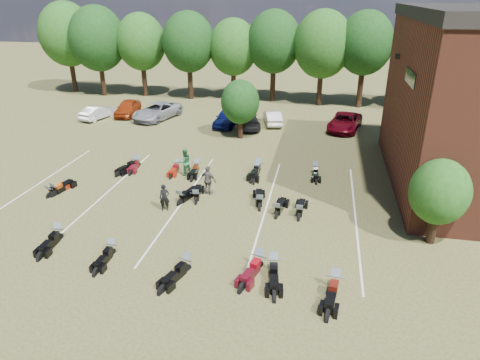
% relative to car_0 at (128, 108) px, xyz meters
% --- Properties ---
extents(ground, '(160.00, 160.00, 0.00)m').
position_rel_car_0_xyz_m(ground, '(14.51, -20.45, -0.77)').
color(ground, brown).
rests_on(ground, ground).
extents(car_0, '(2.37, 4.70, 1.53)m').
position_rel_car_0_xyz_m(car_0, '(0.00, 0.00, 0.00)').
color(car_0, maroon).
rests_on(car_0, ground).
extents(car_1, '(2.31, 4.14, 1.29)m').
position_rel_car_0_xyz_m(car_1, '(-2.32, -1.83, -0.12)').
color(car_1, '#BCBDC0').
rests_on(car_1, ground).
extents(car_2, '(4.04, 6.18, 1.58)m').
position_rel_car_0_xyz_m(car_2, '(3.42, -0.72, 0.02)').
color(car_2, gray).
rests_on(car_2, ground).
extents(car_3, '(3.39, 5.33, 1.44)m').
position_rel_car_0_xyz_m(car_3, '(12.55, -1.81, -0.05)').
color(car_3, black).
rests_on(car_3, ground).
extents(car_4, '(2.17, 4.60, 1.52)m').
position_rel_car_0_xyz_m(car_4, '(10.63, -1.63, -0.01)').
color(car_4, '#0B1351').
rests_on(car_4, ground).
extents(car_5, '(2.33, 4.17, 1.30)m').
position_rel_car_0_xyz_m(car_5, '(14.70, -0.37, -0.12)').
color(car_5, '#B8B7B3').
rests_on(car_5, ground).
extents(car_6, '(3.50, 5.70, 1.48)m').
position_rel_car_0_xyz_m(car_6, '(21.30, -0.89, -0.03)').
color(car_6, '#5B0512').
rests_on(car_6, ground).
extents(car_7, '(2.79, 4.90, 1.34)m').
position_rel_car_0_xyz_m(car_7, '(27.84, -0.09, -0.10)').
color(car_7, '#323236').
rests_on(car_7, ground).
extents(person_black, '(0.68, 0.57, 1.58)m').
position_rel_car_0_xyz_m(person_black, '(10.90, -18.80, 0.02)').
color(person_black, black).
rests_on(person_black, ground).
extents(person_green, '(1.15, 1.13, 1.87)m').
position_rel_car_0_xyz_m(person_green, '(10.43, -13.65, 0.17)').
color(person_green, '#256338').
rests_on(person_green, ground).
extents(person_grey, '(1.19, 0.79, 1.88)m').
position_rel_car_0_xyz_m(person_grey, '(12.78, -16.30, 0.17)').
color(person_grey, '#524C46').
rests_on(person_grey, ground).
extents(motorcycle_1, '(0.88, 2.35, 1.29)m').
position_rel_car_0_xyz_m(motorcycle_1, '(6.77, -22.89, -0.77)').
color(motorcycle_1, black).
rests_on(motorcycle_1, ground).
extents(motorcycle_2, '(0.69, 2.12, 1.18)m').
position_rel_car_0_xyz_m(motorcycle_2, '(10.01, -23.61, -0.77)').
color(motorcycle_2, black).
rests_on(motorcycle_2, ground).
extents(motorcycle_3, '(1.40, 2.39, 1.27)m').
position_rel_car_0_xyz_m(motorcycle_3, '(13.85, -24.18, -0.77)').
color(motorcycle_3, black).
rests_on(motorcycle_3, ground).
extents(motorcycle_4, '(1.12, 2.53, 1.36)m').
position_rel_car_0_xyz_m(motorcycle_4, '(17.68, -23.50, -0.77)').
color(motorcycle_4, black).
rests_on(motorcycle_4, ground).
extents(motorcycle_5, '(1.13, 2.54, 1.37)m').
position_rel_car_0_xyz_m(motorcycle_5, '(20.33, -24.23, -0.77)').
color(motorcycle_5, black).
rests_on(motorcycle_5, ground).
extents(motorcycle_6, '(1.37, 2.51, 1.34)m').
position_rel_car_0_xyz_m(motorcycle_6, '(17.00, -23.32, -0.77)').
color(motorcycle_6, '#420912').
rests_on(motorcycle_6, ground).
extents(motorcycle_7, '(0.97, 2.11, 1.13)m').
position_rel_car_0_xyz_m(motorcycle_7, '(3.39, -18.52, -0.77)').
color(motorcycle_7, '#9E1C0B').
rests_on(motorcycle_7, ground).
extents(motorcycle_8, '(1.07, 2.33, 1.25)m').
position_rel_car_0_xyz_m(motorcycle_8, '(3.59, -18.31, -0.77)').
color(motorcycle_8, black).
rests_on(motorcycle_8, ground).
extents(motorcycle_9, '(1.10, 2.36, 1.26)m').
position_rel_car_0_xyz_m(motorcycle_9, '(12.35, -17.54, -0.77)').
color(motorcycle_9, black).
rests_on(motorcycle_9, ground).
extents(motorcycle_10, '(1.37, 2.45, 1.30)m').
position_rel_car_0_xyz_m(motorcycle_10, '(11.51, -17.89, -0.77)').
color(motorcycle_10, black).
rests_on(motorcycle_10, ground).
extents(motorcycle_11, '(1.18, 2.51, 1.34)m').
position_rel_car_0_xyz_m(motorcycle_11, '(16.15, -17.59, -0.77)').
color(motorcycle_11, black).
rests_on(motorcycle_11, ground).
extents(motorcycle_12, '(1.04, 2.36, 1.27)m').
position_rel_car_0_xyz_m(motorcycle_12, '(17.24, -18.35, -0.77)').
color(motorcycle_12, black).
rests_on(motorcycle_12, ground).
extents(motorcycle_13, '(0.84, 2.34, 1.29)m').
position_rel_car_0_xyz_m(motorcycle_13, '(18.46, -18.35, -0.77)').
color(motorcycle_13, black).
rests_on(motorcycle_13, ground).
extents(motorcycle_14, '(0.81, 2.15, 1.18)m').
position_rel_car_0_xyz_m(motorcycle_14, '(6.65, -12.80, -0.77)').
color(motorcycle_14, '#4E0B14').
rests_on(motorcycle_14, ground).
extents(motorcycle_15, '(0.73, 2.06, 1.14)m').
position_rel_car_0_xyz_m(motorcycle_15, '(9.59, -12.89, -0.77)').
color(motorcycle_15, maroon).
rests_on(motorcycle_15, ground).
extents(motorcycle_16, '(1.41, 2.43, 1.29)m').
position_rel_car_0_xyz_m(motorcycle_16, '(6.55, -13.13, -0.77)').
color(motorcycle_16, black).
rests_on(motorcycle_16, ground).
extents(motorcycle_17, '(0.89, 2.32, 1.26)m').
position_rel_car_0_xyz_m(motorcycle_17, '(11.02, -12.85, -0.77)').
color(motorcycle_17, black).
rests_on(motorcycle_17, ground).
extents(motorcycle_18, '(1.02, 2.52, 1.37)m').
position_rel_car_0_xyz_m(motorcycle_18, '(15.23, -12.16, -0.77)').
color(motorcycle_18, black).
rests_on(motorcycle_18, ground).
extents(motorcycle_19, '(0.78, 2.22, 1.22)m').
position_rel_car_0_xyz_m(motorcycle_19, '(15.18, -12.57, -0.77)').
color(motorcycle_19, black).
rests_on(motorcycle_19, ground).
extents(motorcycle_20, '(0.87, 2.21, 1.21)m').
position_rel_car_0_xyz_m(motorcycle_20, '(19.09, -11.79, -0.77)').
color(motorcycle_20, black).
rests_on(motorcycle_20, ground).
extents(tree_line, '(56.00, 6.00, 9.79)m').
position_rel_car_0_xyz_m(tree_line, '(13.51, 8.55, 5.54)').
color(tree_line, black).
rests_on(tree_line, ground).
extents(young_tree_near_building, '(2.80, 2.80, 4.16)m').
position_rel_car_0_xyz_m(young_tree_near_building, '(25.01, -19.45, 1.98)').
color(young_tree_near_building, black).
rests_on(young_tree_near_building, ground).
extents(young_tree_midfield, '(3.20, 3.20, 4.70)m').
position_rel_car_0_xyz_m(young_tree_midfield, '(12.51, -4.95, 2.33)').
color(young_tree_midfield, black).
rests_on(young_tree_midfield, ground).
extents(parking_lines, '(20.10, 14.00, 0.01)m').
position_rel_car_0_xyz_m(parking_lines, '(11.51, -17.45, -0.76)').
color(parking_lines, silver).
rests_on(parking_lines, ground).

